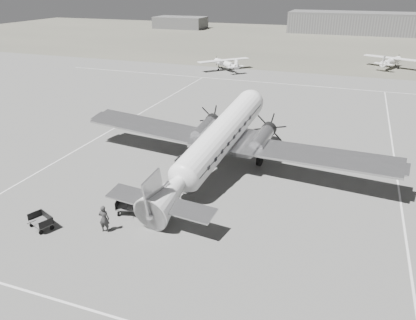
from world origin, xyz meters
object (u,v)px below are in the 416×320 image
Objects in this scene: hangar_main at (355,23)px; baggage_cart_near at (130,207)px; shed_secondary at (180,23)px; baggage_cart_far at (41,222)px; light_plane_left at (225,65)px; ground_crew at (104,219)px; light_plane_right at (391,62)px; ramp_agent at (149,188)px; dc3_airliner at (216,144)px; passenger at (155,185)px.

hangar_main is 125.45m from baggage_cart_near.
baggage_cart_far is (43.57, -123.69, -1.50)m from shed_secondary.
ground_crew is (9.07, -54.81, -0.13)m from light_plane_left.
light_plane_right reaches higher than ramp_agent.
light_plane_left is 6.40× the size of ramp_agent.
dc3_airliner reaches higher than light_plane_left.
baggage_cart_far is at bearing -132.25° from light_plane_left.
hangar_main is 122.85m from ramp_agent.
ground_crew is at bearing -95.43° from hangar_main.
ramp_agent is at bearing 74.50° from baggage_cart_far.
light_plane_left is at bearing -133.87° from light_plane_right.
dc3_airliner reaches higher than shed_secondary.
hangar_main is 1.40× the size of dc3_airliner.
ramp_agent is at bearing -126.00° from light_plane_left.
light_plane_left is 56.18m from baggage_cart_far.
light_plane_left is at bearing 113.51° from dc3_airliner.
ramp_agent is (-11.45, -122.29, -2.46)m from hangar_main.
shed_secondary is 11.25× the size of passenger.
ramp_agent is at bearing -169.85° from passenger.
baggage_cart_far is at bearing 161.46° from passenger.
light_plane_left is 32.54m from light_plane_right.
baggage_cart_near is 2.71m from ground_crew.
light_plane_left is 6.71× the size of passenger.
light_plane_right is 65.75m from ramp_agent.
baggage_cart_far is at bearing -156.40° from baggage_cart_near.
light_plane_right is (16.61, 56.85, -1.70)m from dc3_airliner.
ground_crew is 1.23× the size of passenger.
light_plane_right reaches higher than baggage_cart_far.
baggage_cart_far is (-4.68, -3.82, -0.05)m from baggage_cart_near.
ramp_agent is at bearing 67.64° from baggage_cart_near.
baggage_cart_near is at bearing -95.38° from hangar_main.
dc3_airliner is at bearing -83.74° from light_plane_right.
light_plane_right is 6.39× the size of baggage_cart_far.
light_plane_left is 55.55m from ground_crew.
baggage_cart_near is (-11.75, -124.87, -2.76)m from hangar_main.
shed_secondary reaches higher than passenger.
baggage_cart_near is at bearing -126.85° from light_plane_left.
hangar_main is 75.76m from light_plane_left.
shed_secondary reaches higher than baggage_cart_near.
ground_crew is 6.00m from passenger.
dc3_airliner is 17.90× the size of ramp_agent.
ramp_agent is (-3.48, -5.75, -2.02)m from dc3_airliner.
ramp_agent is at bearing -95.35° from hangar_main.
baggage_cart_far is 1.05× the size of ramp_agent.
ground_crew is at bearing 159.42° from ramp_agent.
light_plane_right is (29.82, 13.01, 0.05)m from light_plane_left.
shed_secondary is 126.31m from passenger.
dc3_airliner reaches higher than light_plane_right.
baggage_cart_far is at bearing -118.12° from dc3_airliner.
ground_crew is (-12.12, -127.51, -2.31)m from hangar_main.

